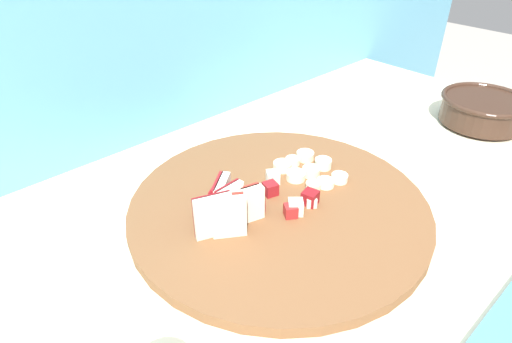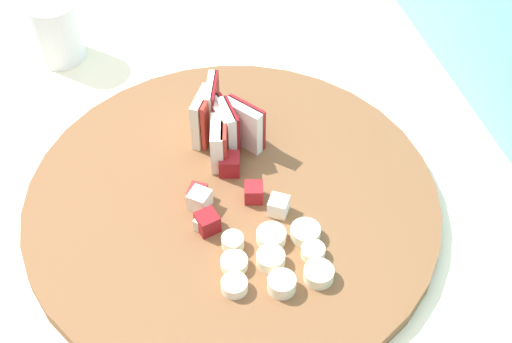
# 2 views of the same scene
# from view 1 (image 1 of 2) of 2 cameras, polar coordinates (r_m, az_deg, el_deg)

# --- Properties ---
(tile_backsplash) EXTENTS (2.40, 0.04, 1.44)m
(tile_backsplash) POSITION_cam_1_polar(r_m,az_deg,el_deg) (0.95, -14.69, -6.83)
(tile_backsplash) COLOR #5BA3C1
(tile_backsplash) RESTS_ON ground
(cutting_board) EXTENTS (0.43, 0.43, 0.02)m
(cutting_board) POSITION_cam_1_polar(r_m,az_deg,el_deg) (0.63, 3.03, -4.66)
(cutting_board) COLOR brown
(cutting_board) RESTS_ON tiled_countertop
(apple_wedge_fan) EXTENTS (0.10, 0.07, 0.06)m
(apple_wedge_fan) POSITION_cam_1_polar(r_m,az_deg,el_deg) (0.57, -3.84, -4.54)
(apple_wedge_fan) COLOR #B22D23
(apple_wedge_fan) RESTS_ON cutting_board
(apple_dice_pile) EXTENTS (0.10, 0.10, 0.02)m
(apple_dice_pile) POSITION_cam_1_polar(r_m,az_deg,el_deg) (0.61, 3.63, -3.51)
(apple_dice_pile) COLOR maroon
(apple_dice_pile) RESTS_ON cutting_board
(banana_slice_rows) EXTENTS (0.09, 0.11, 0.02)m
(banana_slice_rows) POSITION_cam_1_polar(r_m,az_deg,el_deg) (0.69, 6.98, 0.23)
(banana_slice_rows) COLOR beige
(banana_slice_rows) RESTS_ON cutting_board
(ceramic_bowl) EXTENTS (0.17, 0.17, 0.06)m
(ceramic_bowl) POSITION_cam_1_polar(r_m,az_deg,el_deg) (0.96, 27.94, 7.34)
(ceramic_bowl) COLOR #382319
(ceramic_bowl) RESTS_ON tiled_countertop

